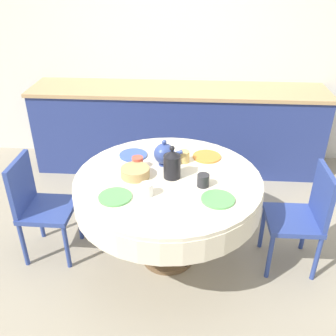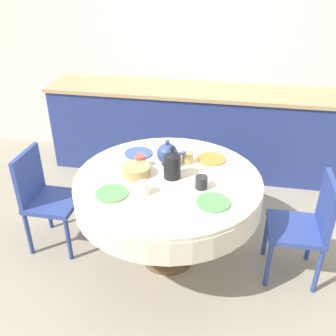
{
  "view_description": "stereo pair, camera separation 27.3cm",
  "coord_description": "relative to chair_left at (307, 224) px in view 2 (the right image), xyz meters",
  "views": [
    {
      "loc": [
        0.16,
        -2.37,
        2.21
      ],
      "look_at": [
        0.0,
        0.0,
        0.86
      ],
      "focal_mm": 40.0,
      "sensor_mm": 36.0,
      "label": 1
    },
    {
      "loc": [
        0.43,
        -2.33,
        2.21
      ],
      "look_at": [
        0.0,
        0.0,
        0.86
      ],
      "focal_mm": 40.0,
      "sensor_mm": 36.0,
      "label": 2
    }
  ],
  "objects": [
    {
      "name": "wall_back",
      "position": [
        -1.04,
        1.92,
        0.81
      ],
      "size": [
        7.0,
        0.05,
        2.6
      ],
      "color": "silver",
      "rests_on": "ground_plane"
    },
    {
      "name": "cup_far_right",
      "position": [
        -0.93,
        0.24,
        0.33
      ],
      "size": [
        0.09,
        0.09,
        0.09
      ],
      "primitive_type": "cylinder",
      "color": "#DBB766",
      "rests_on": "dining_table"
    },
    {
      "name": "bread_basket",
      "position": [
        -1.28,
        -0.01,
        0.32
      ],
      "size": [
        0.21,
        0.21,
        0.07
      ],
      "primitive_type": "cylinder",
      "color": "tan",
      "rests_on": "dining_table"
    },
    {
      "name": "plate_far_left",
      "position": [
        -1.35,
        0.32,
        0.3
      ],
      "size": [
        0.23,
        0.23,
        0.01
      ],
      "primitive_type": "cylinder",
      "color": "#3856AD",
      "rests_on": "dining_table"
    },
    {
      "name": "chair_right",
      "position": [
        -2.08,
        0.0,
        0.0
      ],
      "size": [
        0.4,
        0.4,
        0.87
      ],
      "rotation": [
        0.0,
        0.0,
        -1.58
      ],
      "color": "#2D428E",
      "rests_on": "ground_plane"
    },
    {
      "name": "cup_near_right",
      "position": [
        -0.78,
        -0.11,
        0.33
      ],
      "size": [
        0.09,
        0.09,
        0.09
      ],
      "primitive_type": "cylinder",
      "color": "#28282D",
      "rests_on": "dining_table"
    },
    {
      "name": "plate_far_right",
      "position": [
        -0.75,
        0.33,
        0.3
      ],
      "size": [
        0.23,
        0.23,
        0.01
      ],
      "primitive_type": "cylinder",
      "color": "orange",
      "rests_on": "dining_table"
    },
    {
      "name": "plate_near_left",
      "position": [
        -1.38,
        -0.3,
        0.3
      ],
      "size": [
        0.23,
        0.23,
        0.01
      ],
      "primitive_type": "cylinder",
      "color": "#5BA85B",
      "rests_on": "dining_table"
    },
    {
      "name": "dining_table",
      "position": [
        -1.04,
        -0.01,
        0.17
      ],
      "size": [
        1.4,
        1.4,
        0.78
      ],
      "color": "brown",
      "rests_on": "ground_plane"
    },
    {
      "name": "teapot",
      "position": [
        -1.08,
        0.19,
        0.38
      ],
      "size": [
        0.23,
        0.17,
        0.21
      ],
      "color": "#33478E",
      "rests_on": "dining_table"
    },
    {
      "name": "ground_plane",
      "position": [
        -1.04,
        -0.01,
        -0.49
      ],
      "size": [
        12.0,
        12.0,
        0.0
      ],
      "primitive_type": "plane",
      "color": "#9E937F"
    },
    {
      "name": "cup_far_left",
      "position": [
        -1.28,
        0.12,
        0.33
      ],
      "size": [
        0.09,
        0.09,
        0.09
      ],
      "primitive_type": "cylinder",
      "color": "#CC4C3D",
      "rests_on": "dining_table"
    },
    {
      "name": "chair_left",
      "position": [
        0.0,
        0.0,
        0.0
      ],
      "size": [
        0.4,
        0.4,
        0.87
      ],
      "rotation": [
        0.0,
        0.0,
        -4.7
      ],
      "color": "#2D428E",
      "rests_on": "ground_plane"
    },
    {
      "name": "cup_near_left",
      "position": [
        -1.17,
        -0.25,
        0.33
      ],
      "size": [
        0.09,
        0.09,
        0.09
      ],
      "primitive_type": "cylinder",
      "color": "white",
      "rests_on": "dining_table"
    },
    {
      "name": "kitchen_counter",
      "position": [
        -1.04,
        1.58,
        -0.01
      ],
      "size": [
        3.24,
        0.64,
        0.96
      ],
      "color": "navy",
      "rests_on": "ground_plane"
    },
    {
      "name": "plate_near_right",
      "position": [
        -0.68,
        -0.28,
        0.3
      ],
      "size": [
        0.23,
        0.23,
        0.01
      ],
      "primitive_type": "cylinder",
      "color": "#5BA85B",
      "rests_on": "dining_table"
    },
    {
      "name": "coffee_carafe",
      "position": [
        -1.01,
        0.0,
        0.4
      ],
      "size": [
        0.13,
        0.13,
        0.26
      ],
      "color": "black",
      "rests_on": "dining_table"
    }
  ]
}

